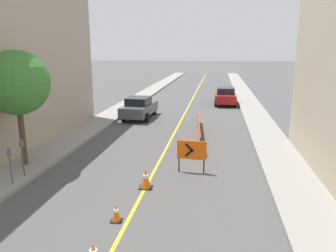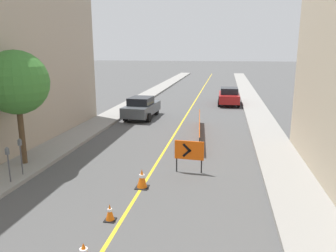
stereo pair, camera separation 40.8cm
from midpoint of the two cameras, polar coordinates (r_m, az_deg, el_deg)
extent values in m
cube|color=gold|center=(34.12, 3.95, 4.75)|extent=(0.12, 72.70, 0.01)
cube|color=gray|center=(34.97, -5.09, 5.07)|extent=(1.98, 72.70, 0.17)
cube|color=gray|center=(34.11, 13.21, 4.57)|extent=(1.98, 72.70, 0.17)
cylinder|color=white|center=(8.53, -14.30, -20.38)|extent=(0.19, 0.19, 0.08)
cube|color=black|center=(10.31, -10.12, -15.92)|extent=(0.33, 0.33, 0.03)
cone|color=orange|center=(10.18, -10.19, -14.60)|extent=(0.26, 0.26, 0.50)
cylinder|color=white|center=(10.15, -10.20, -14.30)|extent=(0.14, 0.14, 0.08)
cube|color=black|center=(12.36, -4.85, -10.62)|extent=(0.47, 0.47, 0.03)
cone|color=orange|center=(12.21, -4.88, -9.06)|extent=(0.38, 0.38, 0.70)
cylinder|color=white|center=(12.18, -4.89, -8.70)|extent=(0.20, 0.20, 0.11)
cube|color=#EF560C|center=(13.51, 3.27, -4.22)|extent=(1.22, 0.16, 0.79)
cube|color=black|center=(13.44, 2.87, -3.81)|extent=(0.37, 0.05, 0.37)
cube|color=black|center=(13.51, 2.86, -4.70)|extent=(0.37, 0.05, 0.37)
cylinder|color=black|center=(13.78, 1.07, -6.81)|extent=(0.06, 0.06, 0.57)
cylinder|color=black|center=(13.69, 5.40, -7.00)|extent=(0.06, 0.06, 0.57)
cube|color=#EF560C|center=(19.26, 4.76, -0.42)|extent=(0.63, 7.50, 0.95)
cylinder|color=#262626|center=(15.63, 4.91, -3.66)|extent=(0.05, 0.05, 0.95)
cylinder|color=#262626|center=(22.94, 4.66, 1.79)|extent=(0.05, 0.05, 0.95)
cube|color=#474C51|center=(24.43, -5.48, 2.96)|extent=(2.04, 4.40, 0.72)
cube|color=black|center=(24.12, -5.64, 4.36)|extent=(1.64, 2.02, 0.55)
cylinder|color=black|center=(25.97, -6.59, 2.74)|extent=(0.26, 0.65, 0.64)
cylinder|color=black|center=(25.58, -2.89, 2.65)|extent=(0.26, 0.65, 0.64)
cylinder|color=black|center=(23.46, -8.28, 1.56)|extent=(0.26, 0.65, 0.64)
cylinder|color=black|center=(23.03, -4.20, 1.45)|extent=(0.26, 0.65, 0.64)
cube|color=maroon|center=(30.89, 9.56, 4.98)|extent=(1.87, 4.33, 0.72)
cube|color=black|center=(30.59, 9.61, 6.10)|extent=(1.56, 1.96, 0.55)
cylinder|color=black|center=(32.26, 7.98, 4.74)|extent=(0.23, 0.64, 0.64)
cylinder|color=black|center=(32.29, 11.03, 4.63)|extent=(0.23, 0.64, 0.64)
cylinder|color=black|center=(29.62, 7.91, 3.99)|extent=(0.23, 0.64, 0.64)
cylinder|color=black|center=(29.65, 11.22, 3.87)|extent=(0.23, 0.64, 0.64)
cylinder|color=#4C4C51|center=(13.45, -26.46, -6.83)|extent=(0.05, 0.05, 1.08)
cube|color=#565B60|center=(13.26, -26.75, -4.18)|extent=(0.12, 0.10, 0.22)
sphere|color=#565B60|center=(13.23, -26.79, -3.73)|extent=(0.11, 0.11, 0.11)
cylinder|color=#4C4C51|center=(14.03, -24.70, -5.60)|extent=(0.05, 0.05, 1.20)
cube|color=#565B60|center=(13.83, -24.98, -2.82)|extent=(0.12, 0.10, 0.22)
sphere|color=#565B60|center=(13.80, -25.03, -2.38)|extent=(0.11, 0.11, 0.11)
cylinder|color=#4C3823|center=(15.26, -24.72, -1.59)|extent=(0.24, 0.24, 2.51)
sphere|color=#38752D|center=(14.89, -25.55, 6.81)|extent=(2.65, 2.65, 2.65)
camera|label=1|loc=(0.20, -90.67, -0.16)|focal=35.00mm
camera|label=2|loc=(0.20, 89.33, 0.16)|focal=35.00mm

